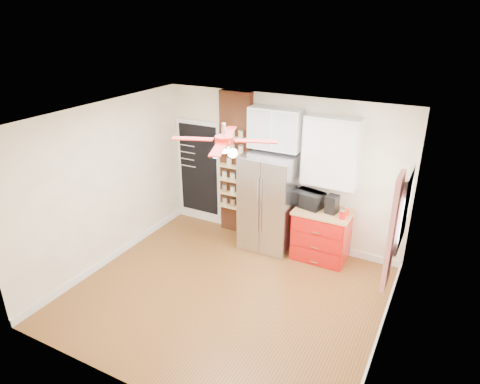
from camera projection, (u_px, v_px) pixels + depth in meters
The scene contains 21 objects.
floor at pixel (226, 294), 6.49m from camera, with size 4.50×4.50×0.00m, color brown.
ceiling at pixel (224, 119), 5.43m from camera, with size 4.50×4.50×0.00m, color white.
wall_back at pixel (281, 171), 7.59m from camera, with size 4.50×0.02×2.70m, color #FFF6CD.
wall_front at pixel (128, 292), 4.33m from camera, with size 4.50×0.02×2.70m, color #FFF6CD.
wall_left at pixel (104, 186), 6.92m from camera, with size 0.02×4.00×2.70m, color #FFF6CD.
wall_right at pixel (392, 254), 5.00m from camera, with size 0.02×4.00×2.70m, color #FFF6CD.
chalkboard at pixel (199, 169), 8.39m from camera, with size 0.95×0.05×1.95m.
brick_pillar at pixel (236, 165), 7.89m from camera, with size 0.60×0.16×2.70m, color brown.
fridge at pixel (269, 202), 7.50m from camera, with size 0.90×0.70×1.75m, color silver.
upper_glass_cabinet at pixel (275, 129), 7.16m from camera, with size 0.90×0.35×0.70m, color white.
red_cabinet at pixel (321, 234), 7.29m from camera, with size 0.94×0.64×0.90m.
upper_shelf_unit at pixel (331, 152), 6.87m from camera, with size 0.90×0.30×1.15m, color white.
window at pixel (405, 209), 5.66m from camera, with size 0.04×0.75×1.05m, color white.
curtain at pixel (392, 233), 5.28m from camera, with size 0.06×0.40×1.55m, color red.
ceiling_fan at pixel (224, 140), 5.54m from camera, with size 1.40×1.40×0.44m.
toaster_oven at pixel (309, 199), 7.22m from camera, with size 0.49×0.33×0.27m, color black.
coffee_maker at pixel (332, 204), 6.99m from camera, with size 0.18×0.20×0.31m, color black.
canister_left at pixel (343, 215), 6.81m from camera, with size 0.09×0.09×0.14m, color red.
canister_right at pixel (346, 211), 6.95m from camera, with size 0.11×0.11×0.14m, color #B7280A.
pantry_jar_oats at pixel (229, 162), 7.77m from camera, with size 0.10×0.10×0.14m, color beige.
pantry_jar_beans at pixel (242, 164), 7.69m from camera, with size 0.09×0.09×0.13m, color #987E4D.
Camera 1 is at (2.67, -4.65, 3.99)m, focal length 32.00 mm.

